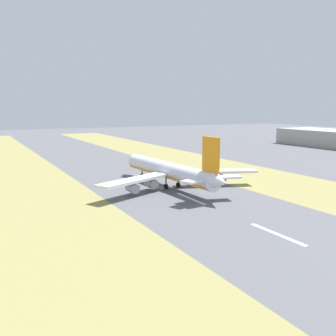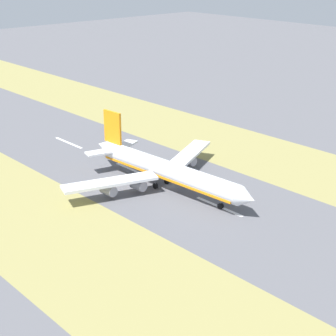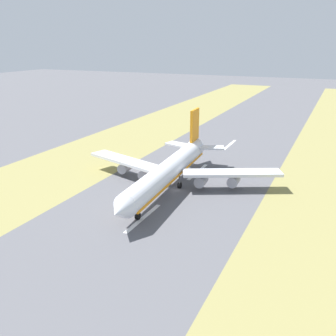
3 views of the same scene
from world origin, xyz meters
name	(u,v)px [view 2 (image 2 of 3)]	position (x,y,z in m)	size (l,w,h in m)	color
ground_plane	(171,186)	(0.00, 0.00, 0.00)	(800.00, 800.00, 0.00)	#56565B
grass_median_west	(260,154)	(-45.00, 0.00, 0.00)	(40.00, 600.00, 0.01)	olive
grass_median_east	(48,230)	(45.00, 0.00, 0.00)	(40.00, 600.00, 0.01)	olive
centreline_dash_near	(69,143)	(0.00, -58.96, 0.01)	(1.20, 18.00, 0.01)	silver
centreline_dash_mid	(133,170)	(0.00, -18.96, 0.01)	(1.20, 18.00, 0.01)	silver
centreline_dash_far	(219,207)	(0.00, 21.04, 0.01)	(1.20, 18.00, 0.01)	silver
airplane_main_jet	(164,169)	(2.22, -0.87, 6.02)	(64.03, 67.21, 20.20)	silver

